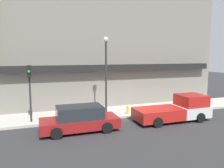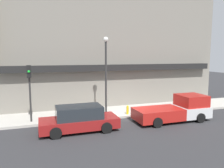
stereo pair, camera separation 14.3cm
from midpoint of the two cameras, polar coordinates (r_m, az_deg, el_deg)
The scene contains 8 objects.
ground_plane at distance 16.16m, azimuth 4.95°, elevation -8.76°, with size 80.00×80.00×0.00m, color #2D2D30.
sidewalk at distance 17.58m, azimuth 2.85°, elevation -7.13°, with size 36.00×3.23×0.16m.
building at distance 19.96m, azimuth -0.36°, elevation 10.29°, with size 19.80×3.80×11.01m.
pickup_truck at distance 15.95m, azimuth 16.69°, elevation -6.46°, with size 5.31×2.15×1.74m.
parked_car at distance 13.36m, azimuth -8.27°, elevation -9.02°, with size 4.64×2.02×1.52m.
fire_hydrant at distance 16.39m, azimuth 4.34°, elevation -6.73°, with size 0.18×0.18×0.67m.
street_lamp at distance 15.44m, azimuth -1.34°, elevation 4.37°, with size 0.36×0.36×5.64m.
traffic_light at distance 15.03m, azimuth -20.49°, elevation 0.18°, with size 0.28×0.42×3.73m.
Camera 2 is at (-6.12, -14.26, 4.50)m, focal length 35.00 mm.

